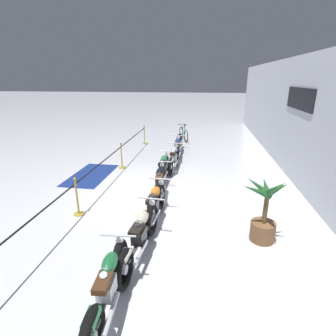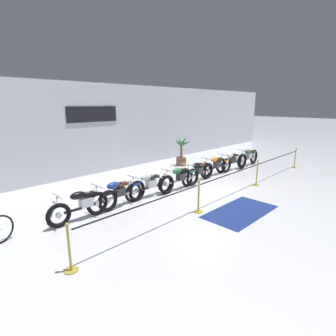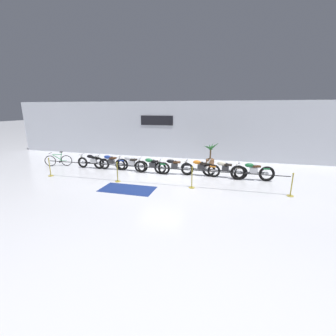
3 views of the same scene
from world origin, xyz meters
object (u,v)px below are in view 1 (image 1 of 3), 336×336
at_px(stanchion_mid_right, 78,202).
at_px(floor_banner, 91,175).
at_px(motorcycle_orange_5, 154,206).
at_px(potted_palm_left_of_row, 264,215).
at_px(motorcycle_black_0, 179,143).
at_px(motorcycle_green_7, 108,289).
at_px(bicycle, 184,134).
at_px(motorcycle_cream_6, 140,236).
at_px(motorcycle_green_3, 163,169).
at_px(stanchion_far_left, 117,154).
at_px(motorcycle_blue_1, 177,149).
at_px(motorcycle_black_4, 160,183).
at_px(stanchion_mid_left, 122,159).
at_px(motorcycle_silver_2, 174,158).

height_order(stanchion_mid_right, floor_banner, stanchion_mid_right).
height_order(motorcycle_orange_5, potted_palm_left_of_row, potted_palm_left_of_row).
distance_m(motorcycle_black_0, motorcycle_orange_5, 6.70).
relative_size(motorcycle_green_7, bicycle, 1.37).
height_order(motorcycle_green_7, stanchion_mid_right, stanchion_mid_right).
height_order(motorcycle_green_7, floor_banner, motorcycle_green_7).
relative_size(motorcycle_orange_5, motorcycle_cream_6, 0.92).
height_order(motorcycle_green_3, motorcycle_orange_5, motorcycle_green_3).
distance_m(motorcycle_green_7, bicycle, 12.02).
distance_m(motorcycle_cream_6, stanchion_far_left, 5.22).
relative_size(bicycle, floor_banner, 0.64).
xyz_separation_m(motorcycle_cream_6, stanchion_mid_right, (-1.47, -2.05, -0.11)).
height_order(motorcycle_blue_1, motorcycle_green_7, motorcycle_green_7).
distance_m(motorcycle_black_4, motorcycle_cream_6, 2.82).
distance_m(motorcycle_black_4, motorcycle_orange_5, 1.49).
height_order(stanchion_mid_left, floor_banner, stanchion_mid_left).
bearing_deg(motorcycle_green_3, motorcycle_orange_5, 4.13).
relative_size(motorcycle_green_7, stanchion_mid_left, 2.12).
relative_size(motorcycle_silver_2, stanchion_far_left, 0.17).
distance_m(motorcycle_black_4, motorcycle_green_7, 4.24).
xyz_separation_m(motorcycle_blue_1, floor_banner, (2.46, -3.00, -0.46)).
bearing_deg(motorcycle_cream_6, motorcycle_green_3, -177.57).
bearing_deg(motorcycle_black_4, floor_banner, -118.39).
bearing_deg(floor_banner, motorcycle_green_7, 26.79).
bearing_deg(stanchion_mid_right, floor_banner, -162.42).
xyz_separation_m(stanchion_mid_left, floor_banner, (0.95, -0.92, -0.35)).
bearing_deg(stanchion_far_left, motorcycle_silver_2, 108.29).
distance_m(bicycle, stanchion_mid_left, 5.65).
bearing_deg(motorcycle_black_4, stanchion_mid_left, -141.85).
height_order(motorcycle_silver_2, bicycle, bicycle).
height_order(motorcycle_silver_2, potted_palm_left_of_row, potted_palm_left_of_row).
distance_m(motorcycle_black_4, stanchion_mid_left, 3.20).
distance_m(motorcycle_black_0, potted_palm_left_of_row, 7.55).
bearing_deg(motorcycle_cream_6, motorcycle_silver_2, 179.64).
bearing_deg(stanchion_far_left, motorcycle_orange_5, 30.94).
height_order(motorcycle_blue_1, motorcycle_black_4, motorcycle_blue_1).
xyz_separation_m(motorcycle_silver_2, motorcycle_cream_6, (5.48, -0.03, -0.00)).
height_order(motorcycle_green_3, potted_palm_left_of_row, potted_palm_left_of_row).
bearing_deg(motorcycle_green_3, floor_banner, -95.90).
distance_m(stanchion_mid_left, floor_banner, 1.37).
height_order(motorcycle_blue_1, motorcycle_cream_6, same).
xyz_separation_m(motorcycle_silver_2, stanchion_mid_right, (4.00, -2.08, -0.11)).
relative_size(motorcycle_cream_6, stanchion_far_left, 0.20).
bearing_deg(motorcycle_green_7, motorcycle_orange_5, 176.52).
relative_size(motorcycle_blue_1, stanchion_mid_right, 2.18).
xyz_separation_m(motorcycle_green_3, potted_palm_left_of_row, (3.17, 2.73, 0.18)).
bearing_deg(motorcycle_blue_1, motorcycle_green_3, -4.23).
bearing_deg(motorcycle_silver_2, motorcycle_orange_5, -0.11).
bearing_deg(stanchion_far_left, potted_palm_left_of_row, 49.99).
height_order(bicycle, floor_banner, bicycle).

